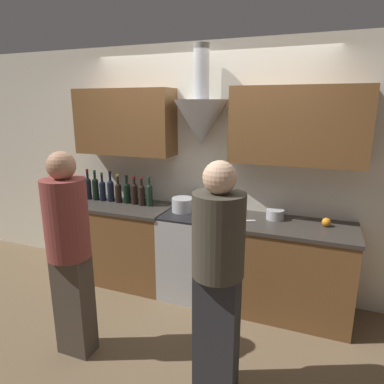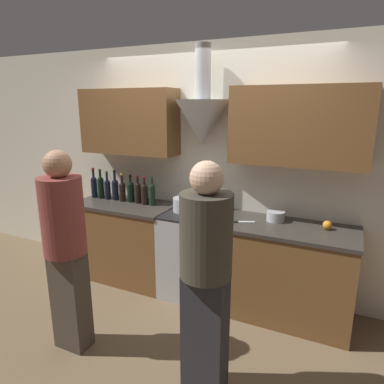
{
  "view_description": "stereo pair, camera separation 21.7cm",
  "coord_description": "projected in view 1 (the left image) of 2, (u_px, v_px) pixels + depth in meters",
  "views": [
    {
      "loc": [
        1.18,
        -2.8,
        1.99
      ],
      "look_at": [
        0.0,
        0.22,
        1.15
      ],
      "focal_mm": 32.0,
      "sensor_mm": 36.0,
      "label": 1
    },
    {
      "loc": [
        1.38,
        -2.72,
        1.99
      ],
      "look_at": [
        0.0,
        0.22,
        1.15
      ],
      "focal_mm": 32.0,
      "sensor_mm": 36.0,
      "label": 2
    }
  ],
  "objects": [
    {
      "name": "saucepan",
      "position": [
        275.0,
        214.0,
        3.32
      ],
      "size": [
        0.17,
        0.17,
        0.1
      ],
      "color": "#B7BABC",
      "rests_on": "counter_right"
    },
    {
      "name": "orange_fruit",
      "position": [
        326.0,
        222.0,
        3.13
      ],
      "size": [
        0.08,
        0.08,
        0.08
      ],
      "color": "orange",
      "rests_on": "counter_right"
    },
    {
      "name": "person_foreground_right",
      "position": [
        218.0,
        272.0,
        2.26
      ],
      "size": [
        0.34,
        0.34,
        1.66
      ],
      "color": "#28282D",
      "rests_on": "ground_plane"
    },
    {
      "name": "stock_pot",
      "position": [
        183.0,
        205.0,
        3.55
      ],
      "size": [
        0.23,
        0.23,
        0.14
      ],
      "color": "#B7BABC",
      "rests_on": "stove_range"
    },
    {
      "name": "ground_plane",
      "position": [
        184.0,
        308.0,
        3.44
      ],
      "size": [
        12.0,
        12.0,
        0.0
      ],
      "primitive_type": "plane",
      "color": "brown"
    },
    {
      "name": "stove_range",
      "position": [
        195.0,
        253.0,
        3.62
      ],
      "size": [
        0.64,
        0.6,
        0.9
      ],
      "color": "#B7BABC",
      "rests_on": "ground_plane"
    },
    {
      "name": "wine_bottle_0",
      "position": [
        88.0,
        187.0,
        4.01
      ],
      "size": [
        0.07,
        0.07,
        0.36
      ],
      "color": "black",
      "rests_on": "counter_left"
    },
    {
      "name": "counter_left",
      "position": [
        124.0,
        242.0,
        3.93
      ],
      "size": [
        1.15,
        0.62,
        0.9
      ],
      "color": "brown",
      "rests_on": "ground_plane"
    },
    {
      "name": "wine_bottle_6",
      "position": [
        134.0,
        193.0,
        3.8
      ],
      "size": [
        0.07,
        0.07,
        0.32
      ],
      "color": "black",
      "rests_on": "counter_left"
    },
    {
      "name": "wine_bottle_7",
      "position": [
        142.0,
        194.0,
        3.75
      ],
      "size": [
        0.07,
        0.07,
        0.31
      ],
      "color": "black",
      "rests_on": "counter_left"
    },
    {
      "name": "person_foreground_left",
      "position": [
        69.0,
        247.0,
        2.63
      ],
      "size": [
        0.33,
        0.33,
        1.66
      ],
      "color": "#473D33",
      "rests_on": "ground_plane"
    },
    {
      "name": "wine_bottle_2",
      "position": [
        103.0,
        190.0,
        3.94
      ],
      "size": [
        0.07,
        0.07,
        0.33
      ],
      "color": "black",
      "rests_on": "counter_left"
    },
    {
      "name": "wine_bottle_1",
      "position": [
        95.0,
        188.0,
        3.97
      ],
      "size": [
        0.07,
        0.07,
        0.35
      ],
      "color": "black",
      "rests_on": "counter_left"
    },
    {
      "name": "wall_back",
      "position": [
        206.0,
        155.0,
        3.6
      ],
      "size": [
        8.4,
        0.55,
        2.6
      ],
      "color": "silver",
      "rests_on": "ground_plane"
    },
    {
      "name": "mixing_bowl",
      "position": [
        208.0,
        213.0,
        3.41
      ],
      "size": [
        0.24,
        0.24,
        0.06
      ],
      "color": "#B7BABC",
      "rests_on": "stove_range"
    },
    {
      "name": "wine_bottle_5",
      "position": [
        127.0,
        192.0,
        3.85
      ],
      "size": [
        0.08,
        0.08,
        0.32
      ],
      "color": "black",
      "rests_on": "counter_left"
    },
    {
      "name": "wine_bottle_4",
      "position": [
        118.0,
        191.0,
        3.87
      ],
      "size": [
        0.07,
        0.07,
        0.32
      ],
      "color": "black",
      "rests_on": "counter_left"
    },
    {
      "name": "wine_bottle_3",
      "position": [
        111.0,
        189.0,
        3.91
      ],
      "size": [
        0.08,
        0.08,
        0.35
      ],
      "color": "black",
      "rests_on": "counter_left"
    },
    {
      "name": "chefs_knife",
      "position": [
        242.0,
        221.0,
        3.27
      ],
      "size": [
        0.25,
        0.13,
        0.01
      ],
      "rotation": [
        0.0,
        0.0,
        0.4
      ],
      "color": "silver",
      "rests_on": "counter_right"
    },
    {
      "name": "counter_right",
      "position": [
        285.0,
        269.0,
        3.29
      ],
      "size": [
        1.24,
        0.62,
        0.9
      ],
      "color": "brown",
      "rests_on": "ground_plane"
    },
    {
      "name": "wine_bottle_8",
      "position": [
        149.0,
        194.0,
        3.73
      ],
      "size": [
        0.07,
        0.07,
        0.33
      ],
      "color": "black",
      "rests_on": "counter_left"
    }
  ]
}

